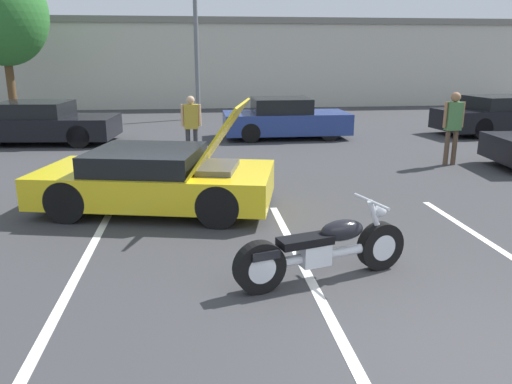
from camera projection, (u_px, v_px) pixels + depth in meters
The scene contains 13 objects.
ground_plane at pixel (499, 374), 4.32m from camera, with size 80.00×80.00×0.00m, color #38383A.
parking_stripe_foreground at pixel (70, 287), 5.92m from camera, with size 0.12×5.66×0.01m, color white.
parking_stripe_middle at pixel (308, 275), 6.25m from camera, with size 0.12×5.66×0.01m, color white.
far_building at pixel (242, 60), 26.64m from camera, with size 32.00×4.20×4.40m.
light_pole at pixel (198, 26), 20.20m from camera, with size 1.21×0.28×6.74m.
tree_background at pixel (2, 14), 19.47m from camera, with size 3.48×3.48×6.19m.
motorcycle at pixel (323, 250), 6.03m from camera, with size 2.25×0.92×0.94m.
show_car_hood_open at pixel (157, 179), 8.75m from camera, with size 4.36×2.78×1.90m.
parked_car_left_row at pixel (41, 123), 15.31m from camera, with size 4.61×2.37×1.27m.
parked_car_right_row at pixel (503, 116), 17.09m from camera, with size 4.86×2.36×1.29m.
parked_car_mid_left_row at pixel (285, 119), 16.32m from camera, with size 4.04×1.86×1.29m.
spectator_near_motorcycle at pixel (191, 122), 12.92m from camera, with size 0.52×0.21×1.63m.
spectator_by_show_car at pixel (453, 122), 12.16m from camera, with size 0.52×0.23×1.78m.
Camera 1 is at (-2.54, -3.46, 2.68)m, focal length 35.00 mm.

